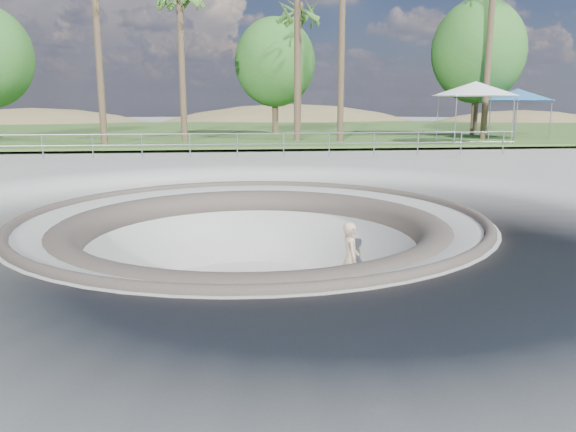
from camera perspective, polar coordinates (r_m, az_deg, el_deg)
The scene contains 12 objects.
ground at distance 12.47m, azimuth -3.63°, elevation -0.08°, with size 180.00×180.00×0.00m, color #A2A39E.
skate_bowl at distance 12.96m, azimuth -3.53°, elevation -8.02°, with size 14.00×14.00×4.10m.
grass_strip at distance 46.26m, azimuth -5.91°, elevation 8.66°, with size 180.00×36.00×0.12m.
distant_hills at distance 70.16m, azimuth -2.97°, elevation 3.74°, with size 103.20×45.00×28.60m.
safety_railing at distance 24.27m, azimuth -5.18°, elevation 7.22°, with size 25.00×0.06×1.03m.
skateboard at distance 13.01m, azimuth 6.28°, elevation -8.04°, with size 0.77×0.39×0.08m.
skater at distance 12.75m, azimuth 6.37°, elevation -4.39°, with size 0.62×0.40×1.69m, color tan.
canopy_white at distance 33.24m, azimuth 18.50°, elevation 12.15°, with size 6.55×6.55×3.32m.
canopy_blue at distance 37.92m, azimuth 22.27°, elevation 11.33°, with size 5.65×5.65×3.00m.
palm_d at distance 36.16m, azimuth 1.09°, elevation 19.70°, with size 2.60×2.60×8.73m.
bushy_tree_mid at distance 40.14m, azimuth -1.33°, elevation 15.32°, with size 5.56×5.05×8.02m.
bushy_tree_right at distance 40.91m, azimuth 18.79°, elevation 15.53°, with size 6.25×5.68×9.01m.
Camera 1 is at (-0.62, -12.20, 2.51)m, focal length 35.00 mm.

